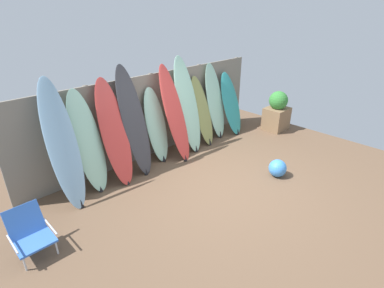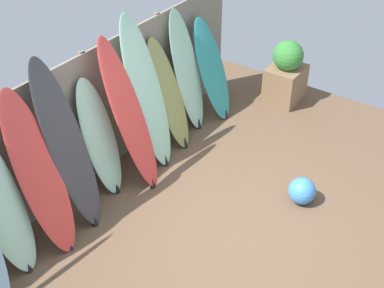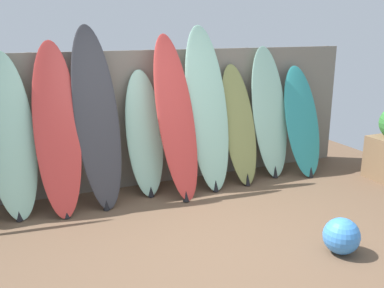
# 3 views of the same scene
# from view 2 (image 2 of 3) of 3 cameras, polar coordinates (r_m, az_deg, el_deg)

# --- Properties ---
(ground) EXTENTS (7.68, 7.68, 0.00)m
(ground) POSITION_cam_2_polar(r_m,az_deg,el_deg) (6.51, 3.14, -9.35)
(ground) COLOR brown
(fence_back) EXTENTS (6.08, 0.11, 1.80)m
(fence_back) POSITION_cam_2_polar(r_m,az_deg,el_deg) (6.95, -10.70, 2.88)
(fence_back) COLOR gray
(fence_back) RESTS_ON ground
(surfboard_red_2) EXTENTS (0.54, 0.70, 1.95)m
(surfboard_red_2) POSITION_cam_2_polar(r_m,az_deg,el_deg) (5.99, -15.92, -3.29)
(surfboard_red_2) COLOR #D13D38
(surfboard_red_2) RESTS_ON ground
(surfboard_charcoal_3) EXTENTS (0.59, 0.70, 2.13)m
(surfboard_charcoal_3) POSITION_cam_2_polar(r_m,az_deg,el_deg) (6.18, -13.11, -0.38)
(surfboard_charcoal_3) COLOR #38383D
(surfboard_charcoal_3) RESTS_ON ground
(surfboard_seafoam_4) EXTENTS (0.49, 0.50, 1.58)m
(surfboard_seafoam_4) POSITION_cam_2_polar(r_m,az_deg,el_deg) (6.73, -9.77, 0.54)
(surfboard_seafoam_4) COLOR #9ED6BC
(surfboard_seafoam_4) RESTS_ON ground
(surfboard_red_5) EXTENTS (0.56, 0.80, 2.02)m
(surfboard_red_5) POSITION_cam_2_polar(r_m,az_deg,el_deg) (6.70, -6.67, 2.93)
(surfboard_red_5) COLOR #D13D38
(surfboard_red_5) RESTS_ON ground
(surfboard_seafoam_6) EXTENTS (0.60, 0.68, 2.12)m
(surfboard_seafoam_6) POSITION_cam_2_polar(r_m,az_deg,el_deg) (7.04, -4.83, 5.32)
(surfboard_seafoam_6) COLOR #9ED6BC
(surfboard_seafoam_6) RESTS_ON ground
(surfboard_olive_7) EXTENTS (0.47, 0.65, 1.60)m
(surfboard_olive_7) POSITION_cam_2_polar(r_m,az_deg,el_deg) (7.51, -2.45, 5.21)
(surfboard_olive_7) COLOR olive
(surfboard_olive_7) RESTS_ON ground
(surfboard_seafoam_8) EXTENTS (0.62, 0.56, 1.83)m
(surfboard_seafoam_8) POSITION_cam_2_polar(r_m,az_deg,el_deg) (7.86, -0.52, 7.68)
(surfboard_seafoam_8) COLOR #9ED6BC
(surfboard_seafoam_8) RESTS_ON ground
(surfboard_teal_9) EXTENTS (0.58, 0.70, 1.55)m
(surfboard_teal_9) POSITION_cam_2_polar(r_m,az_deg,el_deg) (8.21, 2.18, 7.88)
(surfboard_teal_9) COLOR teal
(surfboard_teal_9) RESTS_ON ground
(planter_box) EXTENTS (0.62, 0.53, 1.05)m
(planter_box) POSITION_cam_2_polar(r_m,az_deg,el_deg) (8.82, 10.01, 7.42)
(planter_box) COLOR #846647
(planter_box) RESTS_ON ground
(beach_ball) EXTENTS (0.35, 0.35, 0.35)m
(beach_ball) POSITION_cam_2_polar(r_m,az_deg,el_deg) (6.92, 11.65, -4.92)
(beach_ball) COLOR #3F8CE5
(beach_ball) RESTS_ON ground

